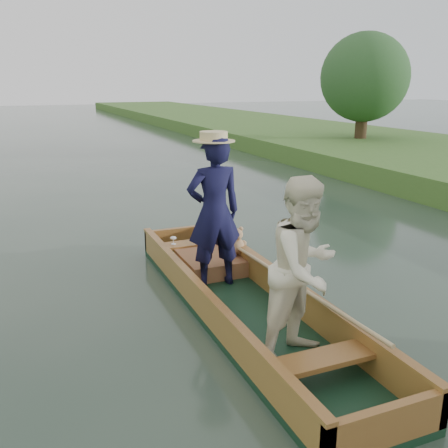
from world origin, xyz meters
name	(u,v)px	position (x,y,z in m)	size (l,w,h in m)	color
ground	(244,315)	(0.00, 0.00, 0.00)	(120.00, 120.00, 0.00)	#283D30
punt	(252,262)	(0.04, -0.12, 0.69)	(1.17, 5.00, 2.04)	#13311E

